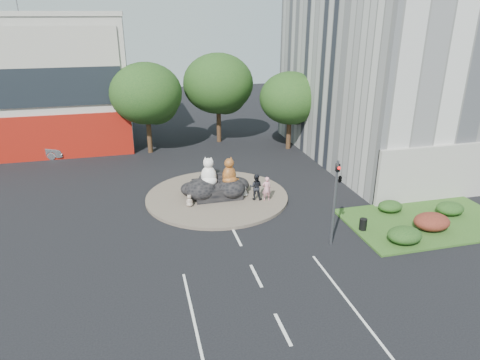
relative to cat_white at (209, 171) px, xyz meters
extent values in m
plane|color=black|center=(0.58, -9.87, -2.12)|extent=(120.00, 120.00, 0.00)
cylinder|color=brown|center=(0.58, 0.13, -2.02)|extent=(10.00, 10.00, 0.20)
cube|color=#244B19|center=(12.58, -6.87, -2.06)|extent=(10.00, 6.00, 0.12)
cylinder|color=#382314|center=(-3.42, 12.13, -0.25)|extent=(0.44, 0.44, 3.74)
ellipsoid|color=#103313|center=(-3.42, 12.13, 3.40)|extent=(6.46, 6.46, 5.49)
sphere|color=#103313|center=(-2.62, 12.63, 2.55)|extent=(4.25, 4.25, 4.25)
sphere|color=#103313|center=(-4.12, 11.83, 2.81)|extent=(3.74, 3.74, 3.74)
cylinder|color=#382314|center=(3.58, 14.13, -0.14)|extent=(0.44, 0.44, 3.96)
ellipsoid|color=#103313|center=(3.58, 14.13, 3.73)|extent=(6.84, 6.84, 5.81)
sphere|color=#103313|center=(4.38, 14.63, 2.83)|extent=(4.50, 4.50, 4.50)
sphere|color=#103313|center=(2.88, 13.83, 3.10)|extent=(3.96, 3.96, 3.96)
cylinder|color=#382314|center=(9.58, 10.13, -0.47)|extent=(0.44, 0.44, 3.30)
ellipsoid|color=#103313|center=(9.58, 10.13, 2.75)|extent=(5.70, 5.70, 4.84)
sphere|color=#103313|center=(10.38, 10.63, 2.00)|extent=(3.75, 3.75, 3.75)
sphere|color=#103313|center=(8.88, 9.83, 2.23)|extent=(3.30, 3.30, 3.30)
ellipsoid|color=#103313|center=(9.58, -8.87, -1.55)|extent=(2.00, 1.60, 0.90)
ellipsoid|color=#4C1414|center=(12.08, -7.87, -1.51)|extent=(2.20, 1.76, 0.99)
ellipsoid|color=#103313|center=(14.58, -6.37, -1.60)|extent=(1.80, 1.44, 0.81)
ellipsoid|color=#103313|center=(11.08, -5.07, -1.64)|extent=(1.60, 1.28, 0.72)
cylinder|color=#595B60|center=(5.58, -7.87, 0.38)|extent=(0.14, 0.14, 5.00)
imported|color=black|center=(5.58, -7.87, 2.08)|extent=(0.21, 0.26, 1.30)
imported|color=black|center=(5.78, -7.87, 1.88)|extent=(0.26, 1.24, 0.50)
sphere|color=red|center=(5.58, -8.05, 2.53)|extent=(0.18, 0.18, 0.18)
cylinder|color=#595B60|center=(13.58, -1.87, 1.88)|extent=(0.18, 0.18, 8.00)
cylinder|color=#595B60|center=(12.58, -1.87, 5.88)|extent=(2.00, 0.12, 0.12)
cube|color=silver|center=(11.58, -1.87, 5.78)|extent=(0.50, 0.22, 0.12)
imported|color=pink|center=(3.71, -1.55, -1.07)|extent=(0.64, 0.44, 1.71)
imported|color=black|center=(3.05, -1.22, -1.00)|extent=(1.10, 0.99, 1.84)
imported|color=#A7ABAF|center=(-13.30, 12.78, -1.39)|extent=(4.60, 1.97, 1.48)
cylinder|color=black|center=(8.08, -6.93, -1.65)|extent=(0.52, 0.52, 0.70)
camera|label=1|loc=(-4.62, -27.25, 10.11)|focal=32.00mm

